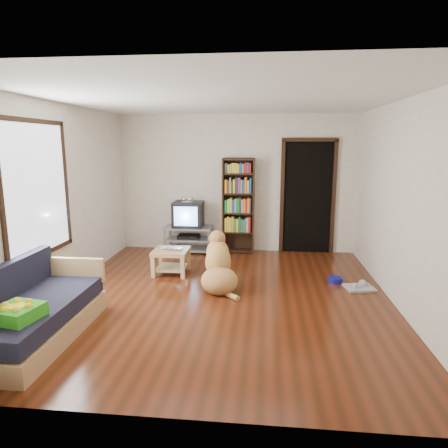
# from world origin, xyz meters

# --- Properties ---
(ground) EXTENTS (5.00, 5.00, 0.00)m
(ground) POSITION_xyz_m (0.00, 0.00, 0.00)
(ground) COLOR #54200E
(ground) RESTS_ON ground
(ceiling) EXTENTS (5.00, 5.00, 0.00)m
(ceiling) POSITION_xyz_m (0.00, 0.00, 2.60)
(ceiling) COLOR white
(ceiling) RESTS_ON ground
(wall_back) EXTENTS (4.50, 0.00, 4.50)m
(wall_back) POSITION_xyz_m (0.00, 2.50, 1.30)
(wall_back) COLOR silver
(wall_back) RESTS_ON ground
(wall_front) EXTENTS (4.50, 0.00, 4.50)m
(wall_front) POSITION_xyz_m (0.00, -2.50, 1.30)
(wall_front) COLOR silver
(wall_front) RESTS_ON ground
(wall_left) EXTENTS (0.00, 5.00, 5.00)m
(wall_left) POSITION_xyz_m (-2.25, 0.00, 1.30)
(wall_left) COLOR silver
(wall_left) RESTS_ON ground
(wall_right) EXTENTS (0.00, 5.00, 5.00)m
(wall_right) POSITION_xyz_m (2.25, 0.00, 1.30)
(wall_right) COLOR silver
(wall_right) RESTS_ON ground
(green_cushion) EXTENTS (0.45, 0.45, 0.13)m
(green_cushion) POSITION_xyz_m (-1.75, -1.82, 0.48)
(green_cushion) COLOR green
(green_cushion) RESTS_ON sofa
(laptop) EXTENTS (0.39, 0.28, 0.03)m
(laptop) POSITION_xyz_m (-0.92, 0.87, 0.41)
(laptop) COLOR silver
(laptop) RESTS_ON coffee_table
(dog_bowl) EXTENTS (0.22, 0.22, 0.08)m
(dog_bowl) POSITION_xyz_m (1.63, 0.76, 0.04)
(dog_bowl) COLOR navy
(dog_bowl) RESTS_ON ground
(grey_rag) EXTENTS (0.45, 0.39, 0.03)m
(grey_rag) POSITION_xyz_m (1.93, 0.51, 0.01)
(grey_rag) COLOR #ACACAC
(grey_rag) RESTS_ON ground
(window) EXTENTS (0.03, 1.46, 1.70)m
(window) POSITION_xyz_m (-2.23, -0.50, 1.50)
(window) COLOR white
(window) RESTS_ON wall_left
(doorway) EXTENTS (1.03, 0.05, 2.19)m
(doorway) POSITION_xyz_m (1.35, 2.48, 1.12)
(doorway) COLOR black
(doorway) RESTS_ON wall_back
(tv_stand) EXTENTS (0.90, 0.45, 0.50)m
(tv_stand) POSITION_xyz_m (-0.90, 2.25, 0.27)
(tv_stand) COLOR #99999E
(tv_stand) RESTS_ON ground
(crt_tv) EXTENTS (0.55, 0.52, 0.58)m
(crt_tv) POSITION_xyz_m (-0.90, 2.27, 0.74)
(crt_tv) COLOR black
(crt_tv) RESTS_ON tv_stand
(bookshelf) EXTENTS (0.60, 0.30, 1.80)m
(bookshelf) POSITION_xyz_m (0.05, 2.34, 1.00)
(bookshelf) COLOR black
(bookshelf) RESTS_ON ground
(sofa) EXTENTS (0.80, 1.80, 0.80)m
(sofa) POSITION_xyz_m (-1.87, -1.38, 0.26)
(sofa) COLOR tan
(sofa) RESTS_ON ground
(coffee_table) EXTENTS (0.55, 0.55, 0.40)m
(coffee_table) POSITION_xyz_m (-0.92, 0.90, 0.28)
(coffee_table) COLOR tan
(coffee_table) RESTS_ON ground
(dog) EXTENTS (0.63, 0.96, 0.84)m
(dog) POSITION_xyz_m (-0.09, 0.33, 0.31)
(dog) COLOR #B88C47
(dog) RESTS_ON ground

